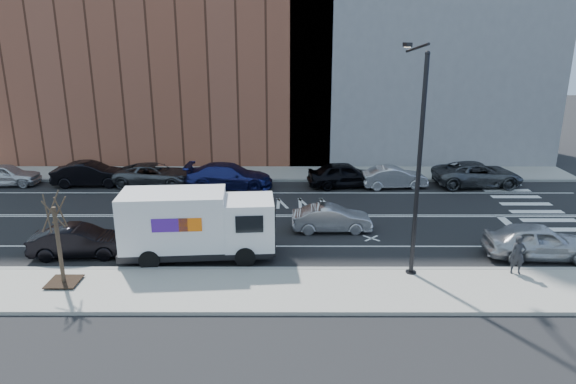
{
  "coord_description": "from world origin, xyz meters",
  "views": [
    {
      "loc": [
        1.92,
        -26.79,
        9.58
      ],
      "look_at": [
        1.88,
        -0.06,
        1.4
      ],
      "focal_mm": 32.0,
      "sensor_mm": 36.0,
      "label": 1
    }
  ],
  "objects_px": {
    "fedex_van": "(197,224)",
    "driving_sedan": "(332,218)",
    "pedestrian": "(518,255)",
    "far_parked_a": "(6,175)",
    "near_parked_front": "(538,241)",
    "far_parked_b": "(91,174)"
  },
  "relations": [
    {
      "from": "far_parked_a",
      "to": "driving_sedan",
      "type": "bearing_deg",
      "value": -114.22
    },
    {
      "from": "far_parked_a",
      "to": "pedestrian",
      "type": "xyz_separation_m",
      "value": [
        28.17,
        -13.46,
        0.24
      ]
    },
    {
      "from": "far_parked_a",
      "to": "far_parked_b",
      "type": "distance_m",
      "value": 5.64
    },
    {
      "from": "driving_sedan",
      "to": "fedex_van",
      "type": "bearing_deg",
      "value": 116.64
    },
    {
      "from": "far_parked_a",
      "to": "near_parked_front",
      "type": "height_order",
      "value": "near_parked_front"
    },
    {
      "from": "fedex_van",
      "to": "driving_sedan",
      "type": "relative_size",
      "value": 1.72
    },
    {
      "from": "far_parked_a",
      "to": "pedestrian",
      "type": "height_order",
      "value": "pedestrian"
    },
    {
      "from": "fedex_van",
      "to": "far_parked_a",
      "type": "bearing_deg",
      "value": 137.4
    },
    {
      "from": "fedex_van",
      "to": "driving_sedan",
      "type": "height_order",
      "value": "fedex_van"
    },
    {
      "from": "driving_sedan",
      "to": "near_parked_front",
      "type": "relative_size",
      "value": 0.86
    },
    {
      "from": "fedex_van",
      "to": "far_parked_a",
      "type": "relative_size",
      "value": 1.61
    },
    {
      "from": "far_parked_b",
      "to": "driving_sedan",
      "type": "relative_size",
      "value": 1.2
    },
    {
      "from": "far_parked_b",
      "to": "driving_sedan",
      "type": "bearing_deg",
      "value": -120.54
    },
    {
      "from": "fedex_van",
      "to": "far_parked_a",
      "type": "distance_m",
      "value": 18.74
    },
    {
      "from": "far_parked_a",
      "to": "fedex_van",
      "type": "bearing_deg",
      "value": -130.98
    },
    {
      "from": "far_parked_b",
      "to": "fedex_van",
      "type": "bearing_deg",
      "value": -144.22
    },
    {
      "from": "far_parked_b",
      "to": "pedestrian",
      "type": "distance_m",
      "value": 26.22
    },
    {
      "from": "far_parked_a",
      "to": "near_parked_front",
      "type": "bearing_deg",
      "value": -113.89
    },
    {
      "from": "near_parked_front",
      "to": "pedestrian",
      "type": "distance_m",
      "value": 2.57
    },
    {
      "from": "far_parked_a",
      "to": "driving_sedan",
      "type": "xyz_separation_m",
      "value": [
        20.95,
        -8.25,
        -0.07
      ]
    },
    {
      "from": "pedestrian",
      "to": "fedex_van",
      "type": "bearing_deg",
      "value": 179.68
    },
    {
      "from": "far_parked_a",
      "to": "driving_sedan",
      "type": "distance_m",
      "value": 22.52
    }
  ]
}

